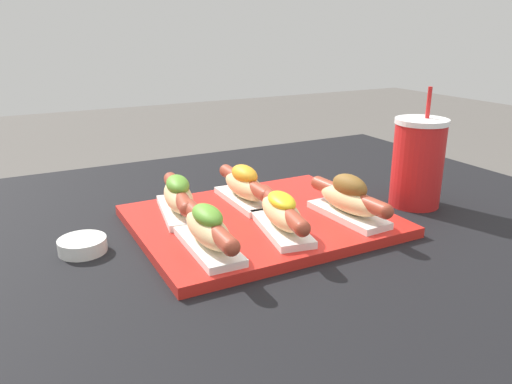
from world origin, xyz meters
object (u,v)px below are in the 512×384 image
hot_dog_2 (349,199)px  drink_cup (418,162)px  sauce_bowl (82,244)px  hot_dog_4 (245,186)px  hot_dog_0 (208,229)px  hot_dog_1 (281,213)px  hot_dog_3 (178,196)px  serving_tray (261,221)px

hot_dog_2 → drink_cup: drink_cup is taller
sauce_bowl → hot_dog_4: bearing=8.1°
hot_dog_0 → drink_cup: drink_cup is taller
hot_dog_0 → hot_dog_1: bearing=3.6°
hot_dog_2 → hot_dog_4: size_ratio=1.00×
hot_dog_1 → hot_dog_3: hot_dog_3 is taller
hot_dog_3 → drink_cup: (0.45, -0.13, 0.04)m
serving_tray → hot_dog_1: size_ratio=2.17×
hot_dog_1 → hot_dog_3: size_ratio=1.00×
serving_tray → hot_dog_3: bearing=148.1°
hot_dog_2 → sauce_bowl: size_ratio=2.71×
hot_dog_3 → hot_dog_0: bearing=-93.8°
hot_dog_3 → sauce_bowl: (-0.18, -0.04, -0.04)m
sauce_bowl → drink_cup: drink_cup is taller
serving_tray → hot_dog_0: bearing=-148.3°
drink_cup → hot_dog_4: bearing=158.4°
hot_dog_0 → hot_dog_4: hot_dog_4 is taller
serving_tray → drink_cup: drink_cup is taller
hot_dog_4 → sauce_bowl: (-0.31, -0.04, -0.04)m
serving_tray → drink_cup: (0.33, -0.05, 0.08)m
hot_dog_0 → hot_dog_1: hot_dog_0 is taller
hot_dog_1 → hot_dog_2: bearing=-0.7°
hot_dog_2 → hot_dog_3: hot_dog_2 is taller
hot_dog_0 → sauce_bowl: 0.21m
hot_dog_0 → hot_dog_3: hot_dog_3 is taller
sauce_bowl → drink_cup: (0.63, -0.08, 0.08)m
hot_dog_1 → sauce_bowl: (-0.30, 0.11, -0.04)m
hot_dog_0 → sauce_bowl: bearing=144.1°
serving_tray → hot_dog_0: 0.17m
hot_dog_0 → hot_dog_3: bearing=86.2°
hot_dog_3 → hot_dog_4: bearing=0.2°
hot_dog_3 → drink_cup: 0.47m
hot_dog_3 → hot_dog_4: hot_dog_4 is taller
sauce_bowl → hot_dog_2: bearing=-14.5°
hot_dog_0 → hot_dog_3: (0.01, 0.16, 0.00)m
hot_dog_2 → hot_dog_3: 0.31m
hot_dog_3 → sauce_bowl: size_ratio=2.68×
hot_dog_2 → sauce_bowl: bearing=165.5°
hot_dog_4 → drink_cup: size_ratio=0.88×
hot_dog_0 → sauce_bowl: (-0.17, 0.12, -0.04)m
drink_cup → hot_dog_3: bearing=164.5°
hot_dog_3 → sauce_bowl: bearing=-166.2°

